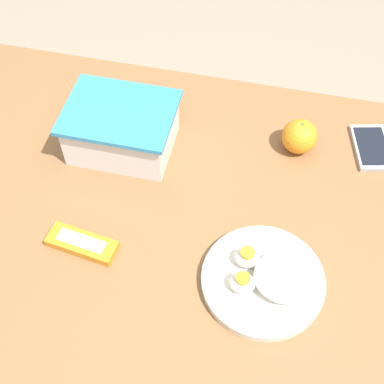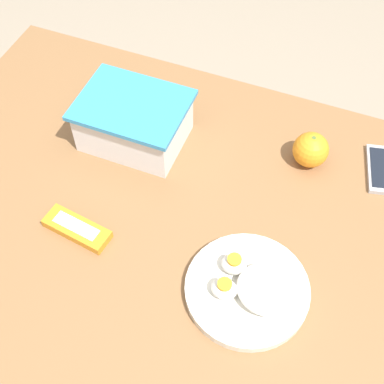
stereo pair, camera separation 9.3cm
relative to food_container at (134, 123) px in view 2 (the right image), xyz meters
name	(u,v)px [view 2 (the right image)]	position (x,y,z in m)	size (l,w,h in m)	color
ground_plane	(183,361)	(0.17, -0.18, -0.81)	(10.00, 10.00, 0.00)	gray
table	(179,258)	(0.17, -0.18, -0.16)	(1.18, 0.86, 0.77)	brown
food_container	(134,123)	(0.00, 0.00, 0.00)	(0.22, 0.17, 0.11)	white
orange_fruit	(311,150)	(0.36, 0.07, -0.01)	(0.07, 0.07, 0.07)	orange
rice_plate	(252,288)	(0.34, -0.25, -0.03)	(0.22, 0.22, 0.06)	silver
candy_bar	(77,229)	(0.00, -0.25, -0.04)	(0.14, 0.06, 0.02)	orange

